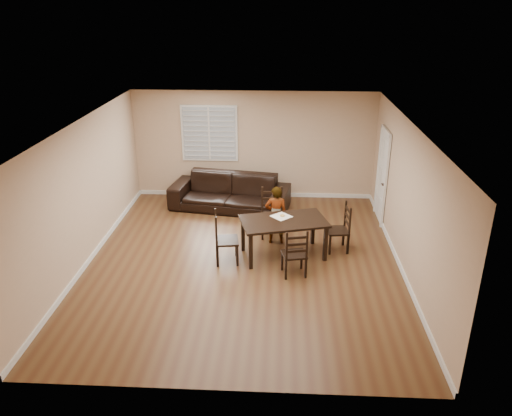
# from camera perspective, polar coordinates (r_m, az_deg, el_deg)

# --- Properties ---
(ground) EXTENTS (7.00, 7.00, 0.00)m
(ground) POSITION_cam_1_polar(r_m,az_deg,el_deg) (9.79, -1.42, -6.06)
(ground) COLOR brown
(ground) RESTS_ON ground
(room) EXTENTS (6.04, 7.04, 2.72)m
(room) POSITION_cam_1_polar(r_m,az_deg,el_deg) (9.23, -1.22, 4.35)
(room) COLOR tan
(room) RESTS_ON ground
(dining_table) EXTENTS (1.82, 1.32, 0.77)m
(dining_table) POSITION_cam_1_polar(r_m,az_deg,el_deg) (9.71, 3.18, -1.87)
(dining_table) COLOR black
(dining_table) RESTS_ON ground
(chair_near) EXTENTS (0.50, 0.47, 1.05)m
(chair_near) POSITION_cam_1_polar(r_m,az_deg,el_deg) (10.72, 1.81, -0.57)
(chair_near) COLOR black
(chair_near) RESTS_ON ground
(chair_far) EXTENTS (0.50, 0.48, 0.95)m
(chair_far) POSITION_cam_1_polar(r_m,az_deg,el_deg) (9.08, 4.54, -5.51)
(chair_far) COLOR black
(chair_far) RESTS_ON ground
(chair_left) EXTENTS (0.50, 0.53, 1.03)m
(chair_left) POSITION_cam_1_polar(r_m,az_deg,el_deg) (9.58, -4.11, -3.64)
(chair_left) COLOR black
(chair_left) RESTS_ON ground
(chair_right) EXTENTS (0.47, 0.49, 0.99)m
(chair_right) POSITION_cam_1_polar(r_m,az_deg,el_deg) (10.17, 9.95, -2.42)
(chair_right) COLOR black
(chair_right) RESTS_ON ground
(child) EXTENTS (0.46, 0.31, 1.24)m
(child) POSITION_cam_1_polar(r_m,az_deg,el_deg) (10.25, 2.29, -0.81)
(child) COLOR gray
(child) RESTS_ON ground
(napkin) EXTENTS (0.47, 0.47, 0.00)m
(napkin) POSITION_cam_1_polar(r_m,az_deg,el_deg) (9.83, 2.91, -0.96)
(napkin) COLOR beige
(napkin) RESTS_ON dining_table
(donut) EXTENTS (0.10, 0.10, 0.03)m
(donut) POSITION_cam_1_polar(r_m,az_deg,el_deg) (9.83, 3.02, -0.84)
(donut) COLOR #C29345
(donut) RESTS_ON napkin
(sofa) EXTENTS (2.97, 1.55, 0.82)m
(sofa) POSITION_cam_1_polar(r_m,az_deg,el_deg) (12.05, -3.00, 1.80)
(sofa) COLOR black
(sofa) RESTS_ON ground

